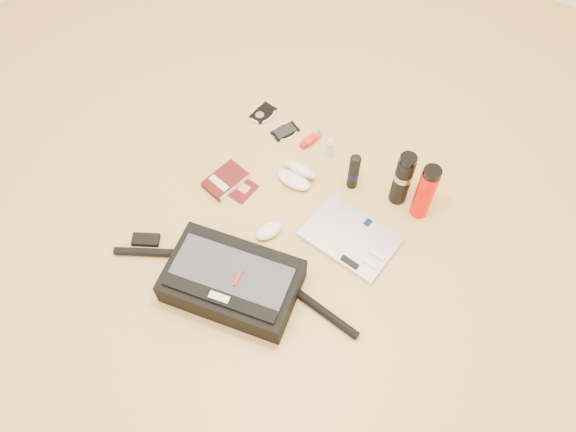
{
  "coord_description": "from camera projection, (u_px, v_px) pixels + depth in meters",
  "views": [
    {
      "loc": [
        0.67,
        -0.84,
        1.91
      ],
      "look_at": [
        -0.0,
        0.07,
        0.06
      ],
      "focal_mm": 35.0,
      "sensor_mm": 36.0,
      "label": 1
    }
  ],
  "objects": [
    {
      "name": "inhaler",
      "position": [
        311.0,
        140.0,
        2.42
      ],
      "size": [
        0.05,
        0.12,
        0.03
      ],
      "rotation": [
        0.0,
        0.0,
        -0.19
      ],
      "color": "red",
      "rests_on": "ground"
    },
    {
      "name": "book",
      "position": [
        226.0,
        180.0,
        2.31
      ],
      "size": [
        0.13,
        0.18,
        0.03
      ],
      "rotation": [
        0.0,
        0.0,
        -0.13
      ],
      "color": "#410E10",
      "rests_on": "ground"
    },
    {
      "name": "ipod",
      "position": [
        263.0,
        113.0,
        2.52
      ],
      "size": [
        0.1,
        0.12,
        0.01
      ],
      "rotation": [
        0.0,
        0.0,
        -0.05
      ],
      "color": "black",
      "rests_on": "ground"
    },
    {
      "name": "ground",
      "position": [
        277.0,
        237.0,
        2.19
      ],
      "size": [
        4.0,
        4.0,
        0.0
      ],
      "primitive_type": "plane",
      "color": "tan",
      "rests_on": "ground"
    },
    {
      "name": "phone",
      "position": [
        285.0,
        131.0,
        2.46
      ],
      "size": [
        0.12,
        0.13,
        0.01
      ],
      "rotation": [
        0.0,
        0.0,
        -0.35
      ],
      "color": "black",
      "rests_on": "ground"
    },
    {
      "name": "mouse",
      "position": [
        269.0,
        231.0,
        2.18
      ],
      "size": [
        0.1,
        0.13,
        0.04
      ],
      "rotation": [
        0.0,
        0.0,
        -0.31
      ],
      "color": "silver",
      "rests_on": "ground"
    },
    {
      "name": "thermos_black",
      "position": [
        403.0,
        179.0,
        2.17
      ],
      "size": [
        0.08,
        0.08,
        0.27
      ],
      "rotation": [
        0.0,
        0.0,
        -0.21
      ],
      "color": "black",
      "rests_on": "ground"
    },
    {
      "name": "messenger_bag",
      "position": [
        232.0,
        281.0,
        2.02
      ],
      "size": [
        0.94,
        0.41,
        0.13
      ],
      "rotation": [
        0.0,
        0.0,
        0.27
      ],
      "color": "black",
      "rests_on": "ground"
    },
    {
      "name": "aerosol_can",
      "position": [
        354.0,
        171.0,
        2.24
      ],
      "size": [
        0.05,
        0.05,
        0.19
      ],
      "rotation": [
        0.0,
        0.0,
        0.16
      ],
      "color": "black",
      "rests_on": "ground"
    },
    {
      "name": "laptop",
      "position": [
        351.0,
        237.0,
        2.17
      ],
      "size": [
        0.35,
        0.25,
        0.03
      ],
      "rotation": [
        0.0,
        0.0,
        -0.02
      ],
      "color": "#B1B1B4",
      "rests_on": "ground"
    },
    {
      "name": "sunglasses_case",
      "position": [
        297.0,
        175.0,
        2.31
      ],
      "size": [
        0.16,
        0.13,
        0.09
      ],
      "rotation": [
        0.0,
        0.0,
        0.05
      ],
      "color": "silver",
      "rests_on": "ground"
    },
    {
      "name": "thermos_red",
      "position": [
        425.0,
        192.0,
        2.13
      ],
      "size": [
        0.09,
        0.09,
        0.28
      ],
      "rotation": [
        0.0,
        0.0,
        0.34
      ],
      "color": "red",
      "rests_on": "ground"
    },
    {
      "name": "spray_bottle",
      "position": [
        330.0,
        148.0,
        2.36
      ],
      "size": [
        0.03,
        0.03,
        0.1
      ],
      "rotation": [
        0.0,
        0.0,
        0.0
      ],
      "color": "#A9CBDE",
      "rests_on": "ground"
    },
    {
      "name": "passport",
      "position": [
        243.0,
        190.0,
        2.3
      ],
      "size": [
        0.09,
        0.12,
        0.01
      ],
      "rotation": [
        0.0,
        0.0,
        -0.02
      ],
      "color": "#460916",
      "rests_on": "ground"
    }
  ]
}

